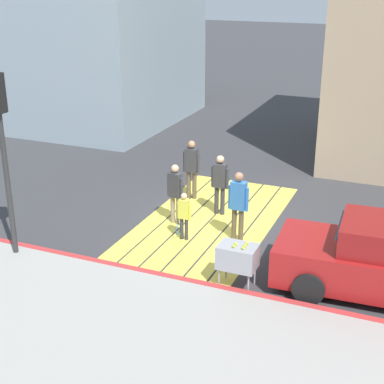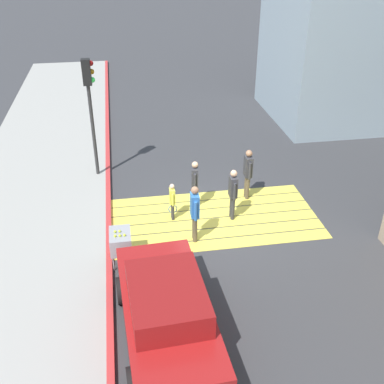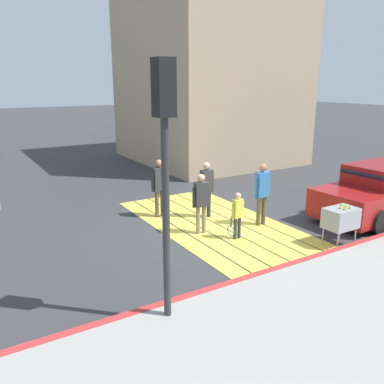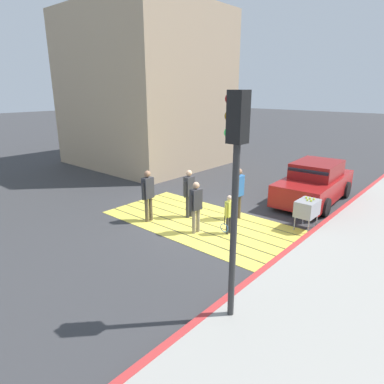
{
  "view_description": "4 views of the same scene",
  "coord_description": "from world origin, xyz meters",
  "px_view_note": "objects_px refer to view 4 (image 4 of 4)",
  "views": [
    {
      "loc": [
        -13.0,
        -4.94,
        6.24
      ],
      "look_at": [
        -0.64,
        0.23,
        1.02
      ],
      "focal_mm": 53.8,
      "sensor_mm": 36.0,
      "label": 1
    },
    {
      "loc": [
        -2.64,
        -11.77,
        7.86
      ],
      "look_at": [
        -0.69,
        0.08,
        0.96
      ],
      "focal_mm": 43.01,
      "sensor_mm": 36.0,
      "label": 2
    },
    {
      "loc": [
        -8.9,
        6.17,
        3.9
      ],
      "look_at": [
        -0.48,
        1.04,
        1.19
      ],
      "focal_mm": 37.48,
      "sensor_mm": 36.0,
      "label": 3
    },
    {
      "loc": [
        -6.62,
        8.02,
        4.25
      ],
      "look_at": [
        0.64,
        -0.34,
        0.83
      ],
      "focal_mm": 31.35,
      "sensor_mm": 36.0,
      "label": 4
    }
  ],
  "objects_px": {
    "traffic_light_corner": "(235,165)",
    "pedestrian_adult_trailing": "(148,192)",
    "pedestrian_adult_side": "(238,190)",
    "tennis_ball_cart": "(307,208)",
    "pedestrian_teen_behind": "(189,190)",
    "pedestrian_child_with_racket": "(229,213)",
    "pedestrian_adult_lead": "(196,204)",
    "car_parked_near_curb": "(314,183)"
  },
  "relations": [
    {
      "from": "traffic_light_corner",
      "to": "pedestrian_child_with_racket",
      "type": "xyz_separation_m",
      "value": [
        2.3,
        -3.23,
        -2.35
      ]
    },
    {
      "from": "pedestrian_adult_lead",
      "to": "pedestrian_teen_behind",
      "type": "relative_size",
      "value": 0.97
    },
    {
      "from": "pedestrian_adult_trailing",
      "to": "pedestrian_child_with_racket",
      "type": "distance_m",
      "value": 2.77
    },
    {
      "from": "traffic_light_corner",
      "to": "pedestrian_adult_side",
      "type": "relative_size",
      "value": 2.41
    },
    {
      "from": "pedestrian_adult_lead",
      "to": "car_parked_near_curb",
      "type": "bearing_deg",
      "value": -105.91
    },
    {
      "from": "traffic_light_corner",
      "to": "tennis_ball_cart",
      "type": "height_order",
      "value": "traffic_light_corner"
    },
    {
      "from": "pedestrian_adult_side",
      "to": "pedestrian_child_with_racket",
      "type": "distance_m",
      "value": 1.36
    },
    {
      "from": "car_parked_near_curb",
      "to": "traffic_light_corner",
      "type": "bearing_deg",
      "value": 101.2
    },
    {
      "from": "pedestrian_adult_side",
      "to": "pedestrian_teen_behind",
      "type": "relative_size",
      "value": 1.05
    },
    {
      "from": "pedestrian_adult_lead",
      "to": "pedestrian_adult_trailing",
      "type": "distance_m",
      "value": 1.83
    },
    {
      "from": "pedestrian_child_with_racket",
      "to": "pedestrian_adult_side",
      "type": "bearing_deg",
      "value": -68.38
    },
    {
      "from": "pedestrian_teen_behind",
      "to": "pedestrian_child_with_racket",
      "type": "distance_m",
      "value": 1.86
    },
    {
      "from": "pedestrian_adult_trailing",
      "to": "pedestrian_child_with_racket",
      "type": "relative_size",
      "value": 1.41
    },
    {
      "from": "tennis_ball_cart",
      "to": "traffic_light_corner",
      "type": "bearing_deg",
      "value": 97.5
    },
    {
      "from": "tennis_ball_cart",
      "to": "pedestrian_child_with_racket",
      "type": "relative_size",
      "value": 0.83
    },
    {
      "from": "car_parked_near_curb",
      "to": "pedestrian_child_with_racket",
      "type": "distance_m",
      "value": 4.8
    },
    {
      "from": "pedestrian_adult_trailing",
      "to": "pedestrian_adult_side",
      "type": "distance_m",
      "value": 2.99
    },
    {
      "from": "pedestrian_teen_behind",
      "to": "traffic_light_corner",
      "type": "bearing_deg",
      "value": 139.68
    },
    {
      "from": "pedestrian_adult_lead",
      "to": "pedestrian_adult_side",
      "type": "xyz_separation_m",
      "value": [
        -0.31,
        -1.8,
        0.08
      ]
    },
    {
      "from": "traffic_light_corner",
      "to": "pedestrian_adult_lead",
      "type": "xyz_separation_m",
      "value": [
        3.1,
        -2.65,
        -2.09
      ]
    },
    {
      "from": "traffic_light_corner",
      "to": "pedestrian_adult_trailing",
      "type": "relative_size",
      "value": 2.44
    },
    {
      "from": "tennis_ball_cart",
      "to": "pedestrian_adult_trailing",
      "type": "height_order",
      "value": "pedestrian_adult_trailing"
    },
    {
      "from": "pedestrian_adult_lead",
      "to": "pedestrian_teen_behind",
      "type": "height_order",
      "value": "pedestrian_teen_behind"
    },
    {
      "from": "traffic_light_corner",
      "to": "pedestrian_adult_side",
      "type": "bearing_deg",
      "value": -57.98
    },
    {
      "from": "car_parked_near_curb",
      "to": "pedestrian_adult_side",
      "type": "relative_size",
      "value": 2.49
    },
    {
      "from": "pedestrian_adult_side",
      "to": "tennis_ball_cart",
      "type": "bearing_deg",
      "value": -161.7
    },
    {
      "from": "pedestrian_adult_lead",
      "to": "pedestrian_adult_trailing",
      "type": "relative_size",
      "value": 0.93
    },
    {
      "from": "traffic_light_corner",
      "to": "pedestrian_adult_trailing",
      "type": "distance_m",
      "value": 5.8
    },
    {
      "from": "pedestrian_adult_lead",
      "to": "pedestrian_teen_behind",
      "type": "xyz_separation_m",
      "value": [
        1.02,
        -0.85,
        0.03
      ]
    },
    {
      "from": "tennis_ball_cart",
      "to": "pedestrian_teen_behind",
      "type": "height_order",
      "value": "pedestrian_teen_behind"
    },
    {
      "from": "pedestrian_adult_trailing",
      "to": "traffic_light_corner",
      "type": "bearing_deg",
      "value": 154.4
    },
    {
      "from": "pedestrian_teen_behind",
      "to": "pedestrian_adult_lead",
      "type": "bearing_deg",
      "value": 140.4
    },
    {
      "from": "traffic_light_corner",
      "to": "tennis_ball_cart",
      "type": "bearing_deg",
      "value": -82.5
    },
    {
      "from": "car_parked_near_curb",
      "to": "tennis_ball_cart",
      "type": "relative_size",
      "value": 4.31
    },
    {
      "from": "traffic_light_corner",
      "to": "pedestrian_adult_trailing",
      "type": "height_order",
      "value": "traffic_light_corner"
    },
    {
      "from": "pedestrian_adult_lead",
      "to": "pedestrian_child_with_racket",
      "type": "bearing_deg",
      "value": -143.78
    },
    {
      "from": "traffic_light_corner",
      "to": "pedestrian_teen_behind",
      "type": "distance_m",
      "value": 5.79
    },
    {
      "from": "pedestrian_adult_lead",
      "to": "pedestrian_adult_side",
      "type": "distance_m",
      "value": 1.83
    },
    {
      "from": "car_parked_near_curb",
      "to": "pedestrian_adult_trailing",
      "type": "distance_m",
      "value": 6.54
    },
    {
      "from": "pedestrian_adult_trailing",
      "to": "pedestrian_teen_behind",
      "type": "xyz_separation_m",
      "value": [
        -0.78,
        -1.15,
        -0.04
      ]
    },
    {
      "from": "traffic_light_corner",
      "to": "pedestrian_child_with_racket",
      "type": "height_order",
      "value": "traffic_light_corner"
    },
    {
      "from": "pedestrian_child_with_racket",
      "to": "pedestrian_teen_behind",
      "type": "bearing_deg",
      "value": -8.25
    }
  ]
}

